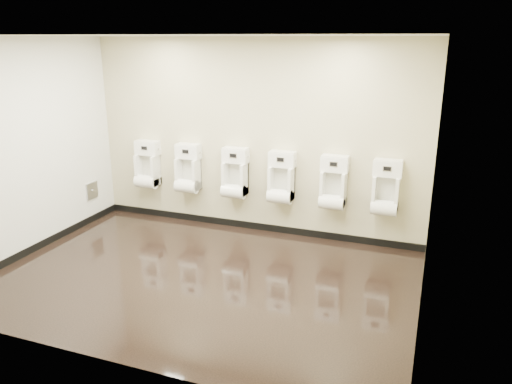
% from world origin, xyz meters
% --- Properties ---
extents(ground, '(5.00, 3.50, 0.00)m').
position_xyz_m(ground, '(0.00, 0.00, 0.00)').
color(ground, black).
rests_on(ground, ground).
extents(ceiling, '(5.00, 3.50, 0.00)m').
position_xyz_m(ceiling, '(0.00, 0.00, 2.80)').
color(ceiling, silver).
extents(back_wall, '(5.00, 0.02, 2.80)m').
position_xyz_m(back_wall, '(0.00, 1.75, 1.40)').
color(back_wall, '#BDB68F').
rests_on(back_wall, ground).
extents(front_wall, '(5.00, 0.02, 2.80)m').
position_xyz_m(front_wall, '(0.00, -1.75, 1.40)').
color(front_wall, '#BDB68F').
rests_on(front_wall, ground).
extents(left_wall, '(0.02, 3.50, 2.80)m').
position_xyz_m(left_wall, '(-2.50, 0.00, 1.40)').
color(left_wall, '#BDB68F').
rests_on(left_wall, ground).
extents(right_wall, '(0.02, 3.50, 2.80)m').
position_xyz_m(right_wall, '(2.50, 0.00, 1.40)').
color(right_wall, '#BDB68F').
rests_on(right_wall, ground).
extents(tile_overlay_left, '(0.01, 3.50, 2.80)m').
position_xyz_m(tile_overlay_left, '(-2.50, 0.00, 1.40)').
color(tile_overlay_left, white).
rests_on(tile_overlay_left, ground).
extents(skirting_back, '(5.00, 0.02, 0.10)m').
position_xyz_m(skirting_back, '(0.00, 1.74, 0.05)').
color(skirting_back, black).
rests_on(skirting_back, ground).
extents(skirting_left, '(0.02, 3.50, 0.10)m').
position_xyz_m(skirting_left, '(-2.49, 0.00, 0.05)').
color(skirting_left, black).
rests_on(skirting_left, ground).
extents(access_panel, '(0.04, 0.25, 0.25)m').
position_xyz_m(access_panel, '(-2.48, 1.20, 0.50)').
color(access_panel, '#9E9EA3').
rests_on(access_panel, left_wall).
extents(urinal_0, '(0.39, 0.29, 0.72)m').
position_xyz_m(urinal_0, '(-1.72, 1.62, 0.83)').
color(urinal_0, white).
rests_on(urinal_0, back_wall).
extents(urinal_1, '(0.39, 0.29, 0.72)m').
position_xyz_m(urinal_1, '(-1.01, 1.62, 0.83)').
color(urinal_1, white).
rests_on(urinal_1, back_wall).
extents(urinal_2, '(0.39, 0.29, 0.72)m').
position_xyz_m(urinal_2, '(-0.24, 1.62, 0.83)').
color(urinal_2, white).
rests_on(urinal_2, back_wall).
extents(urinal_3, '(0.39, 0.29, 0.72)m').
position_xyz_m(urinal_3, '(0.48, 1.62, 0.83)').
color(urinal_3, white).
rests_on(urinal_3, back_wall).
extents(urinal_4, '(0.39, 0.29, 0.72)m').
position_xyz_m(urinal_4, '(1.22, 1.62, 0.83)').
color(urinal_4, white).
rests_on(urinal_4, back_wall).
extents(urinal_5, '(0.39, 0.29, 0.72)m').
position_xyz_m(urinal_5, '(1.93, 1.62, 0.83)').
color(urinal_5, white).
rests_on(urinal_5, back_wall).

